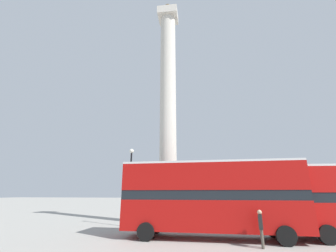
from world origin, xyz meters
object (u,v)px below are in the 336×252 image
(monument_column, at_px, (168,135))
(street_lamp, at_px, (130,184))
(pedestrian_near_lamp, at_px, (261,226))
(equestrian_statue, at_px, (282,202))
(bus_b, at_px, (210,195))

(monument_column, xyz_separation_m, street_lamp, (-3.03, -1.51, -4.55))
(pedestrian_near_lamp, bearing_deg, equestrian_statue, 172.20)
(monument_column, relative_size, bus_b, 2.16)
(street_lamp, xyz_separation_m, pedestrian_near_lamp, (8.80, -6.12, -2.28))
(equestrian_statue, bearing_deg, pedestrian_near_lamp, -101.38)
(bus_b, bearing_deg, equestrian_statue, 54.42)
(monument_column, xyz_separation_m, equestrian_statue, (10.57, 3.56, -6.12))
(monument_column, bearing_deg, equestrian_statue, 18.59)
(monument_column, relative_size, pedestrian_near_lamp, 12.98)
(street_lamp, bearing_deg, monument_column, 26.51)
(street_lamp, distance_m, pedestrian_near_lamp, 10.96)
(equestrian_statue, distance_m, street_lamp, 14.60)
(equestrian_statue, xyz_separation_m, pedestrian_near_lamp, (-4.80, -11.19, -0.71))
(monument_column, height_order, pedestrian_near_lamp, monument_column)
(monument_column, bearing_deg, bus_b, -59.02)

